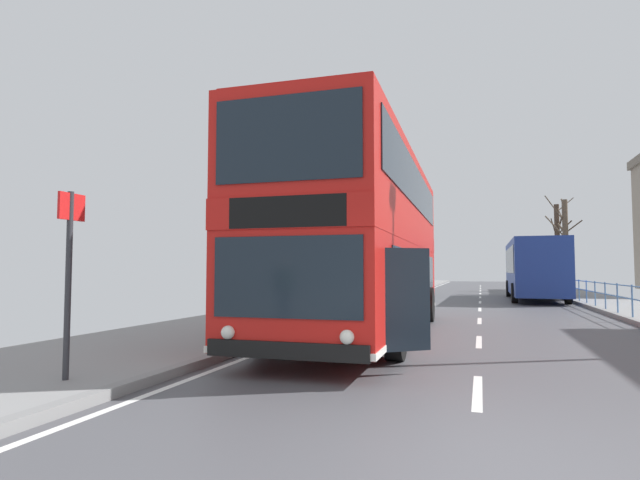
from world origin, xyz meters
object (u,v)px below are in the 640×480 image
at_px(background_bus_far_lane, 534,268).
at_px(bus_stop_sign_near, 69,262).
at_px(bare_tree_far_00, 558,244).
at_px(double_decker_bus_main, 365,241).
at_px(bare_tree_far_01, 565,243).

bearing_deg(background_bus_far_lane, bus_stop_sign_near, -108.30).
xyz_separation_m(bus_stop_sign_near, bare_tree_far_00, (10.82, 36.88, 1.87)).
xyz_separation_m(background_bus_far_lane, bare_tree_far_00, (2.94, 13.05, 1.85)).
height_order(double_decker_bus_main, bus_stop_sign_near, double_decker_bus_main).
distance_m(double_decker_bus_main, background_bus_far_lane, 17.86).
bearing_deg(bare_tree_far_00, bus_stop_sign_near, -106.36).
relative_size(double_decker_bus_main, bus_stop_sign_near, 4.57).
height_order(double_decker_bus_main, bare_tree_far_00, bare_tree_far_00).
relative_size(double_decker_bus_main, bare_tree_far_01, 1.76).
height_order(background_bus_far_lane, bare_tree_far_01, bare_tree_far_01).
height_order(double_decker_bus_main, background_bus_far_lane, double_decker_bus_main).
height_order(double_decker_bus_main, bare_tree_far_01, bare_tree_far_01).
bearing_deg(double_decker_bus_main, bare_tree_far_01, 72.03).
bearing_deg(bus_stop_sign_near, bare_tree_far_00, 73.64).
distance_m(double_decker_bus_main, bus_stop_sign_near, 7.28).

